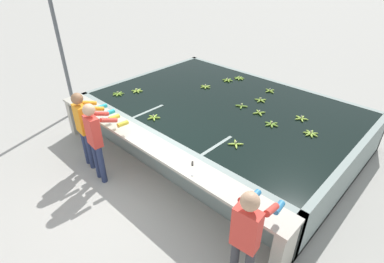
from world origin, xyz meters
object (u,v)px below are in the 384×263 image
Objects in this scene: banana_bunch_floating_0 at (205,87)px; banana_bunch_floating_11 at (118,94)px; banana_bunch_floating_5 at (311,134)px; banana_bunch_floating_4 at (239,78)px; worker_0 at (84,124)px; banana_bunch_floating_8 at (259,113)px; worker_2 at (247,234)px; support_post_left at (62,54)px; knife_0 at (192,166)px; banana_bunch_floating_7 at (270,91)px; banana_bunch_floating_6 at (261,100)px; banana_bunch_floating_12 at (301,118)px; banana_bunch_floating_3 at (241,106)px; banana_bunch_floating_9 at (228,80)px; banana_bunch_floating_10 at (271,124)px; banana_bunch_floating_1 at (236,144)px; banana_bunch_floating_13 at (137,91)px; worker_1 at (96,136)px; banana_bunch_floating_2 at (154,117)px.

banana_bunch_floating_0 and banana_bunch_floating_11 have the same top height.
banana_bunch_floating_5 is at bearing 19.21° from banana_bunch_floating_11.
banana_bunch_floating_4 is 1.00× the size of banana_bunch_floating_5.
worker_0 reaches higher than banana_bunch_floating_8.
worker_2 reaches higher than banana_bunch_floating_0.
support_post_left reaches higher than banana_bunch_floating_8.
banana_bunch_floating_8 is at bearing 95.87° from knife_0.
banana_bunch_floating_11 is at bearing -133.64° from banana_bunch_floating_7.
knife_0 is (2.33, 0.53, -0.06)m from worker_0.
support_post_left is (-4.09, -3.02, 0.70)m from banana_bunch_floating_7.
worker_0 is 3.77m from banana_bunch_floating_6.
banana_bunch_floating_7 is 1.22m from banana_bunch_floating_8.
worker_0 is 3.48m from banana_bunch_floating_8.
banana_bunch_floating_5 is 1.01× the size of banana_bunch_floating_12.
banana_bunch_floating_12 is (0.74, 0.37, -0.00)m from banana_bunch_floating_8.
banana_bunch_floating_11 is at bearing 163.65° from worker_2.
worker_0 is 3.23m from banana_bunch_floating_3.
banana_bunch_floating_9 is 2.37m from banana_bunch_floating_10.
worker_2 is 2.82m from banana_bunch_floating_10.
banana_bunch_floating_1 and banana_bunch_floating_12 have the same top height.
banana_bunch_floating_0 is at bearing 127.80° from knife_0.
support_post_left is at bearing -155.09° from banana_bunch_floating_13.
worker_0 is 4.25m from banana_bunch_floating_7.
banana_bunch_floating_7 is (1.02, -0.17, 0.00)m from banana_bunch_floating_4.
banana_bunch_floating_6 is at bearing 133.58° from banana_bunch_floating_10.
worker_1 is at bearing -178.99° from worker_2.
banana_bunch_floating_12 is at bearing 133.19° from banana_bunch_floating_5.
banana_bunch_floating_12 and banana_bunch_floating_13 have the same top height.
banana_bunch_floating_10 and banana_bunch_floating_13 have the same top height.
banana_bunch_floating_4 is at bearing 62.16° from banana_bunch_floating_11.
banana_bunch_floating_4 is (-0.03, 2.95, -0.00)m from banana_bunch_floating_2.
banana_bunch_floating_7 is 1.00× the size of banana_bunch_floating_12.
banana_bunch_floating_10 is at bearing 36.98° from banana_bunch_floating_2.
knife_0 is at bearing 158.37° from worker_2.
banana_bunch_floating_10 is 3.27m from banana_bunch_floating_13.
support_post_left reaches higher than banana_bunch_floating_13.
banana_bunch_floating_7 is at bearing 146.92° from banana_bunch_floating_12.
worker_1 is at bearing -125.51° from banana_bunch_floating_12.
worker_2 is 6.12× the size of banana_bunch_floating_3.
banana_bunch_floating_9 is at bearing 61.52° from banana_bunch_floating_11.
banana_bunch_floating_10 is at bearing -15.68° from banana_bunch_floating_3.
banana_bunch_floating_8 is (2.10, 2.77, -0.05)m from worker_0.
banana_bunch_floating_11 is 0.09× the size of support_post_left.
banana_bunch_floating_0 is at bearing -100.46° from banana_bunch_floating_9.
banana_bunch_floating_10 is at bearing -28.81° from banana_bunch_floating_8.
worker_1 is at bearing -161.16° from knife_0.
banana_bunch_floating_8 is 0.90× the size of banana_bunch_floating_12.
support_post_left is at bearing -156.88° from banana_bunch_floating_12.
support_post_left reaches higher than banana_bunch_floating_1.
banana_bunch_floating_5 is 1.12× the size of banana_bunch_floating_8.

